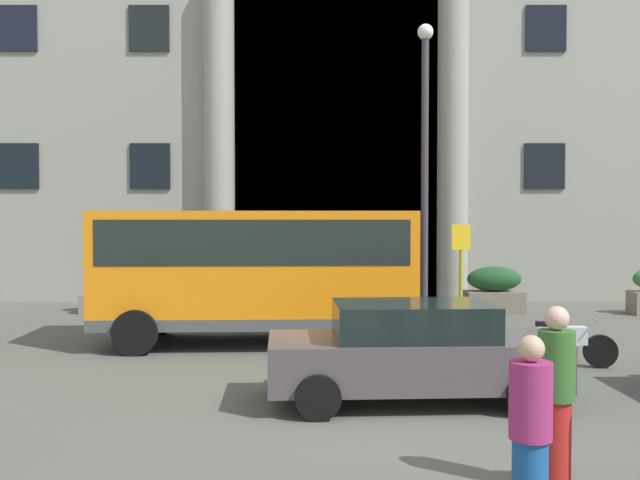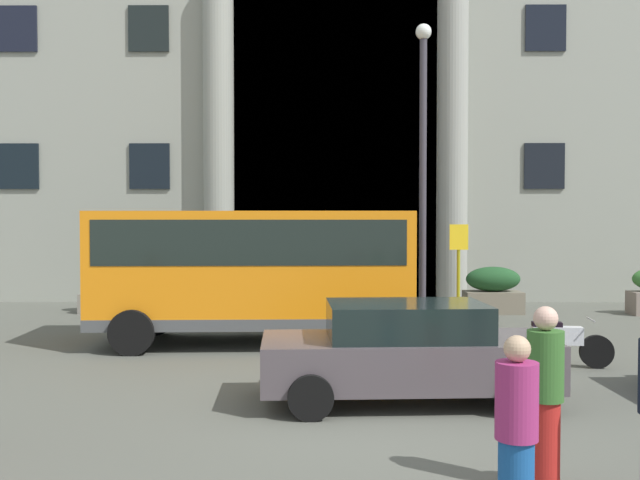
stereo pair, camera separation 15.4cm
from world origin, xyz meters
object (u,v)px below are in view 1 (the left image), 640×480
hedge_planter_west (336,291)px  lamppost_plaza_centre (422,150)px  hedge_planter_east (109,287)px  motorcycle_far_end (556,342)px  orange_minibus (254,265)px  parked_sedan_second (410,352)px  pedestrian_woman_with_bag (528,436)px  pedestrian_woman_dark_dress (553,397)px  hedge_planter_entrance_right (491,291)px  bus_stop_sign (458,265)px

hedge_planter_west → lamppost_plaza_centre: size_ratio=0.29×
hedge_planter_east → motorcycle_far_end: 12.69m
orange_minibus → parked_sedan_second: (2.71, -4.88, -0.95)m
motorcycle_far_end → pedestrian_woman_with_bag: 7.34m
lamppost_plaza_centre → orange_minibus: bearing=-145.1°
motorcycle_far_end → pedestrian_woman_dark_dress: pedestrian_woman_dark_dress is taller
hedge_planter_west → motorcycle_far_end: hedge_planter_west is taller
orange_minibus → lamppost_plaza_centre: bearing=32.6°
orange_minibus → hedge_planter_entrance_right: bearing=35.6°
orange_minibus → motorcycle_far_end: 6.29m
parked_sedan_second → pedestrian_woman_with_bag: pedestrian_woman_with_bag is taller
hedge_planter_west → pedestrian_woman_with_bag: 14.05m
hedge_planter_entrance_right → lamppost_plaza_centre: bearing=-137.4°
hedge_planter_entrance_right → hedge_planter_east: size_ratio=0.99×
bus_stop_sign → orange_minibus: bearing=-161.4°
orange_minibus → hedge_planter_west: 5.16m
orange_minibus → motorcycle_far_end: size_ratio=3.40×
orange_minibus → pedestrian_woman_with_bag: size_ratio=3.91×
parked_sedan_second → hedge_planter_east: bearing=123.4°
parked_sedan_second → motorcycle_far_end: (2.97, 2.47, -0.29)m
hedge_planter_entrance_right → pedestrian_woman_dark_dress: 13.41m
hedge_planter_west → parked_sedan_second: bearing=-85.0°
hedge_planter_entrance_right → lamppost_plaza_centre: size_ratio=0.21×
hedge_planter_west → pedestrian_woman_dark_dress: (1.82, -12.93, 0.28)m
orange_minibus → hedge_planter_west: bearing=66.0°
motorcycle_far_end → pedestrian_woman_dark_dress: (-1.99, -5.81, 0.47)m
motorcycle_far_end → pedestrian_woman_dark_dress: bearing=-102.0°
pedestrian_woman_with_bag → pedestrian_woman_dark_dress: bearing=98.0°
orange_minibus → hedge_planter_east: (-4.59, 5.04, -0.96)m
hedge_planter_entrance_right → pedestrian_woman_dark_dress: (-2.62, -13.15, 0.29)m
hedge_planter_west → hedge_planter_entrance_right: 4.45m
bus_stop_sign → lamppost_plaza_centre: lamppost_plaza_centre is taller
bus_stop_sign → hedge_planter_east: bearing=159.6°
hedge_planter_east → lamppost_plaza_centre: lamppost_plaza_centre is taller
motorcycle_far_end → lamppost_plaza_centre: (-1.67, 5.22, 3.96)m
bus_stop_sign → parked_sedan_second: bearing=-107.0°
pedestrian_woman_dark_dress → bus_stop_sign: bearing=16.6°
motorcycle_far_end → hedge_planter_entrance_right: bearing=91.9°
pedestrian_woman_dark_dress → pedestrian_woman_with_bag: pedestrian_woman_dark_dress is taller
parked_sedan_second → lamppost_plaza_centre: 8.61m
hedge_planter_west → pedestrian_woman_dark_dress: pedestrian_woman_dark_dress is taller
pedestrian_woman_with_bag → bus_stop_sign: bearing=117.9°
orange_minibus → bus_stop_sign: size_ratio=2.64×
hedge_planter_entrance_right → pedestrian_woman_dark_dress: bearing=-101.3°
parked_sedan_second → hedge_planter_entrance_right: bearing=66.8°
pedestrian_woman_dark_dress → hedge_planter_entrance_right: bearing=11.2°
pedestrian_woman_with_bag → hedge_planter_east: bearing=154.5°
bus_stop_sign → hedge_planter_entrance_right: 3.82m
bus_stop_sign → hedge_planter_west: bus_stop_sign is taller
pedestrian_woman_with_bag → hedge_planter_west: bearing=131.3°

